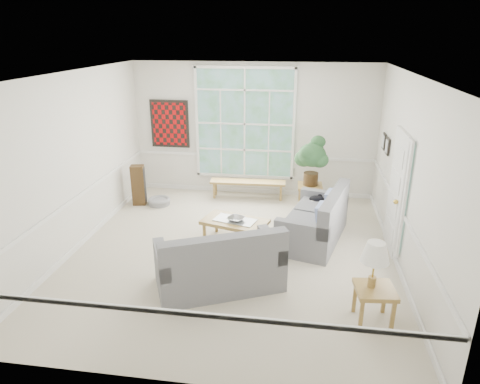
# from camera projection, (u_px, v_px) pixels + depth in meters

# --- Properties ---
(floor) EXTENTS (5.50, 6.00, 0.01)m
(floor) POSITION_uv_depth(u_px,v_px,m) (233.00, 252.00, 7.44)
(floor) COLOR #C0B69F
(floor) RESTS_ON ground
(ceiling) EXTENTS (5.50, 6.00, 0.02)m
(ceiling) POSITION_uv_depth(u_px,v_px,m) (231.00, 74.00, 6.39)
(ceiling) COLOR white
(ceiling) RESTS_ON ground
(wall_back) EXTENTS (5.50, 0.02, 3.00)m
(wall_back) POSITION_uv_depth(u_px,v_px,m) (254.00, 130.00, 9.69)
(wall_back) COLOR silver
(wall_back) RESTS_ON ground
(wall_front) EXTENTS (5.50, 0.02, 3.00)m
(wall_front) POSITION_uv_depth(u_px,v_px,m) (182.00, 263.00, 4.13)
(wall_front) COLOR silver
(wall_front) RESTS_ON ground
(wall_left) EXTENTS (0.02, 6.00, 3.00)m
(wall_left) POSITION_uv_depth(u_px,v_px,m) (73.00, 163.00, 7.29)
(wall_left) COLOR silver
(wall_left) RESTS_ON ground
(wall_right) EXTENTS (0.02, 6.00, 3.00)m
(wall_right) POSITION_uv_depth(u_px,v_px,m) (409.00, 178.00, 6.54)
(wall_right) COLOR silver
(wall_right) RESTS_ON ground
(window_back) EXTENTS (2.30, 0.08, 2.40)m
(window_back) POSITION_uv_depth(u_px,v_px,m) (245.00, 124.00, 9.63)
(window_back) COLOR white
(window_back) RESTS_ON wall_back
(entry_door) EXTENTS (0.08, 0.90, 2.10)m
(entry_door) POSITION_uv_depth(u_px,v_px,m) (395.00, 192.00, 7.26)
(entry_door) COLOR white
(entry_door) RESTS_ON floor
(door_sidelight) EXTENTS (0.08, 0.26, 1.90)m
(door_sidelight) POSITION_uv_depth(u_px,v_px,m) (404.00, 200.00, 6.64)
(door_sidelight) COLOR white
(door_sidelight) RESTS_ON wall_right
(wall_art) EXTENTS (0.90, 0.06, 1.10)m
(wall_art) POSITION_uv_depth(u_px,v_px,m) (170.00, 124.00, 9.88)
(wall_art) COLOR #640A0B
(wall_art) RESTS_ON wall_back
(wall_frame_near) EXTENTS (0.04, 0.26, 0.32)m
(wall_frame_near) POSITION_uv_depth(u_px,v_px,m) (387.00, 146.00, 8.15)
(wall_frame_near) COLOR black
(wall_frame_near) RESTS_ON wall_right
(wall_frame_far) EXTENTS (0.04, 0.26, 0.32)m
(wall_frame_far) POSITION_uv_depth(u_px,v_px,m) (384.00, 141.00, 8.52)
(wall_frame_far) COLOR black
(wall_frame_far) RESTS_ON wall_right
(loveseat_right) EXTENTS (1.35, 1.96, 0.96)m
(loveseat_right) POSITION_uv_depth(u_px,v_px,m) (314.00, 215.00, 7.74)
(loveseat_right) COLOR slate
(loveseat_right) RESTS_ON floor
(loveseat_front) EXTENTS (2.05, 1.61, 0.99)m
(loveseat_front) POSITION_uv_depth(u_px,v_px,m) (219.00, 256.00, 6.31)
(loveseat_front) COLOR slate
(loveseat_front) RESTS_ON floor
(coffee_table) EXTENTS (1.27, 0.91, 0.43)m
(coffee_table) POSITION_uv_depth(u_px,v_px,m) (235.00, 231.00, 7.74)
(coffee_table) COLOR olive
(coffee_table) RESTS_ON floor
(pewter_bowl) EXTENTS (0.48, 0.48, 0.09)m
(pewter_bowl) POSITION_uv_depth(u_px,v_px,m) (236.00, 219.00, 7.62)
(pewter_bowl) COLOR gray
(pewter_bowl) RESTS_ON coffee_table
(window_bench) EXTENTS (1.72, 0.40, 0.40)m
(window_bench) POSITION_uv_depth(u_px,v_px,m) (248.00, 189.00, 9.82)
(window_bench) COLOR olive
(window_bench) RESTS_ON floor
(end_table) EXTENTS (0.54, 0.54, 0.52)m
(end_table) POSITION_uv_depth(u_px,v_px,m) (309.00, 196.00, 9.24)
(end_table) COLOR olive
(end_table) RESTS_ON floor
(houseplant) EXTENTS (0.69, 0.69, 1.08)m
(houseplant) POSITION_uv_depth(u_px,v_px,m) (312.00, 161.00, 8.98)
(houseplant) COLOR #28532C
(houseplant) RESTS_ON end_table
(side_table) EXTENTS (0.54, 0.54, 0.50)m
(side_table) POSITION_uv_depth(u_px,v_px,m) (373.00, 305.00, 5.58)
(side_table) COLOR olive
(side_table) RESTS_ON floor
(table_lamp) EXTENTS (0.45, 0.45, 0.63)m
(table_lamp) POSITION_uv_depth(u_px,v_px,m) (374.00, 265.00, 5.42)
(table_lamp) COLOR silver
(table_lamp) RESTS_ON side_table
(pet_bed) EXTENTS (0.59, 0.59, 0.14)m
(pet_bed) POSITION_uv_depth(u_px,v_px,m) (159.00, 201.00, 9.47)
(pet_bed) COLOR gray
(pet_bed) RESTS_ON floor
(floor_speaker) EXTENTS (0.31, 0.27, 0.89)m
(floor_speaker) POSITION_uv_depth(u_px,v_px,m) (138.00, 185.00, 9.36)
(floor_speaker) COLOR #3C2813
(floor_speaker) RESTS_ON floor
(cat) EXTENTS (0.33, 0.26, 0.14)m
(cat) POSITION_uv_depth(u_px,v_px,m) (317.00, 199.00, 8.29)
(cat) COLOR black
(cat) RESTS_ON loveseat_right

